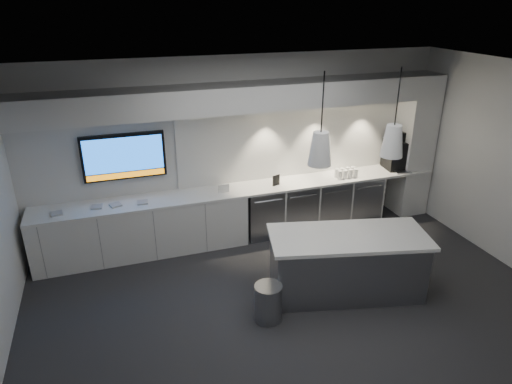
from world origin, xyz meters
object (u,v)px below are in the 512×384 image
object	(u,v)px
wall_tv	(124,157)
coffee_machine	(396,153)
bin	(268,303)
island	(346,264)

from	to	relation	value
wall_tv	coffee_machine	bearing A→B (deg)	-2.98
wall_tv	bin	xyz separation A→B (m)	(1.47, -2.47, -1.31)
island	coffee_machine	bearing A→B (deg)	57.46
island	wall_tv	bearing A→B (deg)	153.20
island	bin	xyz separation A→B (m)	(-1.22, -0.21, -0.20)
wall_tv	bin	distance (m)	3.16
wall_tv	bin	size ratio (longest dim) A/B	2.50
wall_tv	coffee_machine	world-z (taller)	wall_tv
bin	island	bearing A→B (deg)	9.97
island	coffee_machine	size ratio (longest dim) A/B	3.27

